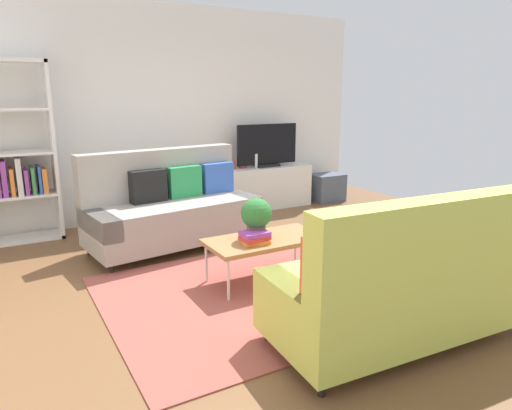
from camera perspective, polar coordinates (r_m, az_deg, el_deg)
The scene contains 17 objects.
ground_plane at distance 4.42m, azimuth 0.40°, elevation -9.35°, with size 7.68×7.68×0.00m, color brown.
wall_far at distance 6.64m, azimuth -12.02°, elevation 10.98°, with size 6.40×0.12×2.90m, color white.
area_rug at distance 4.24m, azimuth 1.96°, elevation -10.27°, with size 2.90×2.20×0.01m, color #9E4C42.
couch_beige at distance 5.36m, azimuth -10.37°, elevation -0.33°, with size 1.99×1.07×1.10m.
couch_green at distance 3.40m, azimuth 17.90°, elevation -9.13°, with size 1.95×0.96×1.10m.
coffee_table at distance 4.29m, azimuth 1.16°, elevation -4.46°, with size 1.10×0.56×0.42m.
tv_console at distance 7.11m, azimuth 1.28°, elevation 2.25°, with size 1.40×0.44×0.64m, color silver.
tv at distance 7.00m, azimuth 1.39°, elevation 7.30°, with size 1.00×0.20×0.64m.
bookshelf at distance 6.04m, azimuth -28.77°, elevation 4.61°, with size 1.10×0.36×2.10m.
storage_trunk at distance 7.67m, azimuth 8.73°, elevation 2.17°, with size 0.52×0.40×0.44m, color #4C5666.
potted_plant at distance 4.19m, azimuth 0.01°, elevation -1.39°, with size 0.28×0.28×0.39m.
table_book_0 at distance 4.12m, azimuth -0.16°, elevation -4.56°, with size 0.24×0.18×0.03m, color orange.
table_book_1 at distance 4.11m, azimuth -0.16°, elevation -4.09°, with size 0.24×0.18×0.04m, color red.
table_book_2 at distance 4.10m, azimuth -0.16°, elevation -3.56°, with size 0.24×0.18×0.04m, color purple.
vase_0 at distance 6.81m, azimuth -3.13°, elevation 5.03°, with size 0.13×0.13×0.13m, color #B24C4C.
vase_1 at distance 6.90m, azimuth -1.68°, elevation 5.18°, with size 0.12×0.12×0.14m, color #B24C4C.
bottle_0 at distance 6.90m, azimuth 0.01°, elevation 5.48°, with size 0.05×0.05×0.21m, color silver.
Camera 1 is at (-2.04, -3.51, 1.72)m, focal length 32.36 mm.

